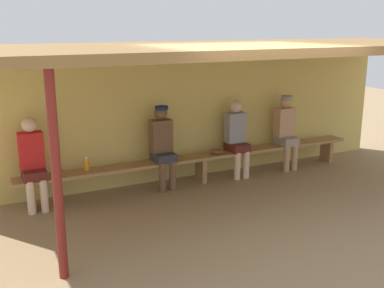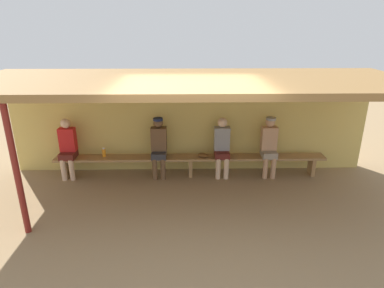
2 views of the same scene
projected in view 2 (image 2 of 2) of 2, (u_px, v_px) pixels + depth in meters
The scene contains 11 objects.
ground_plane at pixel (192, 212), 6.01m from camera, with size 24.00×24.00×0.00m, color #937754.
back_wall at pixel (190, 123), 7.51m from camera, with size 8.00×0.20×2.20m, color #D8BC60.
dugout_roof at pixel (191, 82), 5.89m from camera, with size 8.00×2.80×0.12m, color olive.
support_post at pixel (16, 171), 5.06m from camera, with size 0.10×0.10×2.20m, color maroon.
bench at pixel (190, 160), 7.33m from camera, with size 6.00×0.36×0.46m.
player_rightmost at pixel (269, 144), 7.24m from camera, with size 0.34×0.42×1.34m.
player_with_sunglasses at pixel (159, 145), 7.19m from camera, with size 0.34×0.42×1.34m.
player_shirtless_tan at pixel (222, 145), 7.23m from camera, with size 0.34×0.42×1.34m.
player_in_blue at pixel (68, 146), 7.16m from camera, with size 0.34×0.42×1.34m.
water_bottle_orange at pixel (104, 152), 7.27m from camera, with size 0.08×0.08×0.21m.
baseball_glove_dark_brown at pixel (203, 155), 7.26m from camera, with size 0.24×0.17×0.09m, color brown.
Camera 2 is at (-0.10, -5.21, 3.23)m, focal length 30.70 mm.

